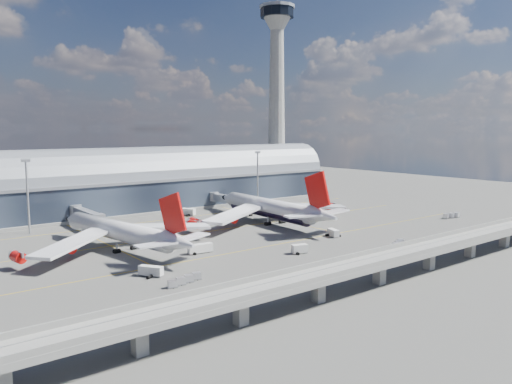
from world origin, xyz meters
TOP-DOWN VIEW (x-y plane):
  - ground at (0.00, 0.00)m, footprint 500.00×500.00m
  - taxi_lines at (0.00, 22.11)m, footprint 200.00×80.12m
  - terminal at (0.00, 77.99)m, footprint 200.00×30.00m
  - control_tower at (85.00, 83.00)m, footprint 19.00×19.00m
  - guideway at (-0.00, -55.00)m, footprint 220.00×8.50m
  - floodlight_mast_left at (-50.00, 55.00)m, footprint 3.00×0.70m
  - floodlight_mast_right at (50.00, 55.00)m, footprint 3.00×0.70m
  - airliner_left at (-34.32, 12.50)m, footprint 61.74×64.99m
  - airliner_right at (27.91, 18.31)m, footprint 67.35×70.39m
  - jet_bridge_left at (-31.19, 53.12)m, footprint 4.40×28.00m
  - jet_bridge_right at (31.50, 51.18)m, footprint 4.40×32.00m
  - service_truck_0 at (-39.37, -16.69)m, footprint 5.06×6.07m
  - service_truck_1 at (4.70, -22.61)m, footprint 4.99×3.34m
  - service_truck_2 at (-17.86, -4.60)m, footprint 7.63×2.88m
  - service_truck_3 at (29.20, -12.70)m, footprint 3.57×5.57m
  - service_truck_4 at (-13.92, 23.76)m, footprint 3.04×5.28m
  - service_truck_5 at (11.67, 52.97)m, footprint 4.83×6.49m
  - cargo_train_0 at (-35.89, -27.15)m, footprint 10.26×4.13m
  - cargo_train_1 at (32.30, -35.81)m, footprint 12.12×6.12m
  - cargo_train_2 at (92.88, -17.80)m, footprint 8.81×3.59m

SIDE VIEW (x-z plane):
  - ground at x=0.00m, z-range 0.00..0.00m
  - taxi_lines at x=0.00m, z-range 0.00..0.01m
  - cargo_train_1 at x=32.30m, z-range 0.04..1.69m
  - cargo_train_0 at x=-35.89m, z-range 0.04..1.73m
  - cargo_train_2 at x=92.88m, z-range 0.04..1.97m
  - service_truck_3 at x=29.20m, z-range 0.03..2.54m
  - service_truck_0 at x=-39.37m, z-range 0.04..2.54m
  - service_truck_1 at x=4.70m, z-range 0.01..2.67m
  - service_truck_2 at x=-17.86m, z-range 0.06..2.76m
  - service_truck_4 at x=-13.92m, z-range 0.01..2.92m
  - service_truck_5 at x=11.67m, z-range 0.03..2.98m
  - jet_bridge_left at x=-31.19m, z-range 1.55..8.80m
  - jet_bridge_right at x=31.50m, z-range 1.56..8.81m
  - guideway at x=0.00m, z-range 1.69..8.89m
  - airliner_left at x=-34.32m, z-range -4.26..15.61m
  - airliner_right at x=27.91m, z-range -5.38..16.96m
  - terminal at x=0.00m, z-range -2.66..25.34m
  - floodlight_mast_left at x=-50.00m, z-range 0.78..26.48m
  - floodlight_mast_right at x=50.00m, z-range 0.78..26.48m
  - control_tower at x=85.00m, z-range 0.14..103.14m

